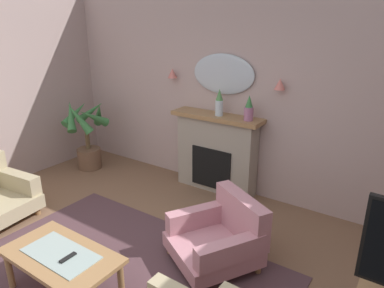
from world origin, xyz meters
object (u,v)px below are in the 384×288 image
(mantel_vase_left, at_px, (219,103))
(armchair_by_coffee_table, at_px, (221,236))
(wall_sconce_left, at_px, (172,73))
(wall_sconce_right, at_px, (280,84))
(coffee_table, at_px, (61,259))
(mantel_vase_right, at_px, (249,109))
(wall_mirror, at_px, (223,74))
(potted_plant_corner_palm, at_px, (87,134))
(fireplace, at_px, (216,153))
(tv_remote, at_px, (68,258))

(mantel_vase_left, height_order, armchair_by_coffee_table, mantel_vase_left)
(wall_sconce_left, relative_size, wall_sconce_right, 1.00)
(wall_sconce_left, relative_size, coffee_table, 0.13)
(mantel_vase_left, distance_m, armchair_by_coffee_table, 1.94)
(mantel_vase_left, relative_size, mantel_vase_right, 1.11)
(wall_mirror, distance_m, coffee_table, 3.10)
(mantel_vase_left, bearing_deg, potted_plant_corner_palm, -167.47)
(mantel_vase_left, bearing_deg, mantel_vase_right, 0.00)
(mantel_vase_left, height_order, mantel_vase_right, mantel_vase_left)
(wall_sconce_right, height_order, armchair_by_coffee_table, wall_sconce_right)
(fireplace, relative_size, potted_plant_corner_palm, 1.13)
(wall_sconce_left, relative_size, tv_remote, 0.88)
(mantel_vase_left, distance_m, mantel_vase_right, 0.45)
(wall_mirror, xyz_separation_m, wall_sconce_right, (0.85, -0.05, -0.05))
(mantel_vase_right, relative_size, potted_plant_corner_palm, 0.28)
(armchair_by_coffee_table, bearing_deg, fireplace, 122.51)
(wall_mirror, xyz_separation_m, armchair_by_coffee_table, (0.91, -1.57, -1.40))
(mantel_vase_left, relative_size, potted_plant_corner_palm, 0.31)
(mantel_vase_right, relative_size, armchair_by_coffee_table, 0.31)
(potted_plant_corner_palm, bearing_deg, fireplace, 13.50)
(wall_mirror, bearing_deg, potted_plant_corner_palm, -163.08)
(wall_sconce_right, relative_size, armchair_by_coffee_table, 0.13)
(fireplace, height_order, potted_plant_corner_palm, potted_plant_corner_palm)
(mantel_vase_left, relative_size, armchair_by_coffee_table, 0.34)
(wall_sconce_left, bearing_deg, mantel_vase_left, -7.59)
(fireplace, xyz_separation_m, potted_plant_corner_palm, (-2.21, -0.53, 0.04))
(wall_sconce_right, bearing_deg, tv_remote, -105.65)
(coffee_table, bearing_deg, wall_mirror, 89.27)
(mantel_vase_left, distance_m, tv_remote, 2.78)
(mantel_vase_left, height_order, coffee_table, mantel_vase_left)
(wall_sconce_left, distance_m, wall_sconce_right, 1.70)
(mantel_vase_left, bearing_deg, fireplace, 150.47)
(potted_plant_corner_palm, bearing_deg, wall_mirror, 16.92)
(wall_sconce_left, relative_size, potted_plant_corner_palm, 0.12)
(wall_mirror, relative_size, tv_remote, 6.00)
(mantel_vase_left, xyz_separation_m, armchair_by_coffee_table, (0.86, -1.40, -1.03))
(wall_sconce_right, relative_size, coffee_table, 0.13)
(tv_remote, bearing_deg, armchair_by_coffee_table, 55.98)
(wall_sconce_right, distance_m, armchair_by_coffee_table, 2.04)
(mantel_vase_right, height_order, wall_mirror, wall_mirror)
(mantel_vase_left, relative_size, wall_sconce_right, 2.69)
(wall_mirror, xyz_separation_m, wall_sconce_left, (-0.85, -0.05, -0.05))
(mantel_vase_left, distance_m, wall_sconce_left, 0.96)
(mantel_vase_right, distance_m, armchair_by_coffee_table, 1.77)
(mantel_vase_right, xyz_separation_m, armchair_by_coffee_table, (0.41, -1.40, -1.01))
(mantel_vase_left, height_order, tv_remote, mantel_vase_left)
(fireplace, height_order, mantel_vase_left, mantel_vase_left)
(fireplace, xyz_separation_m, wall_sconce_left, (-0.85, 0.09, 1.09))
(wall_sconce_left, distance_m, tv_remote, 3.15)
(wall_sconce_right, relative_size, tv_remote, 0.88)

